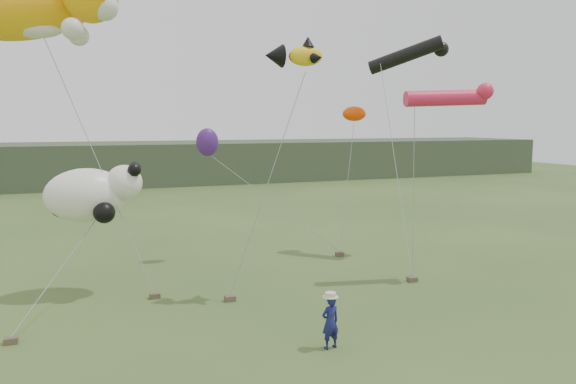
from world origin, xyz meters
The scene contains 9 objects.
ground centered at (0.00, 0.00, 0.00)m, with size 120.00×120.00×0.00m, color #385123.
headland centered at (-3.11, 44.69, 1.92)m, with size 90.00×13.00×4.00m.
festival_attendant centered at (-0.54, -0.27, 0.72)m, with size 0.53×0.35×1.44m, color navy.
sandbag_anchors centered at (-1.07, 5.37, 0.09)m, with size 13.97×6.15×0.18m.
cat_kite centered at (-7.52, 7.81, 9.92)m, with size 6.52×3.48×3.22m.
fish_kite centered at (0.26, 4.36, 8.21)m, with size 1.95×1.34×1.03m.
tube_kites centered at (7.18, 6.66, 8.10)m, with size 4.48×6.53×3.24m.
panda_kite centered at (-6.13, 7.11, 3.55)m, with size 3.29×2.13×2.05m.
misc_kites centered at (1.54, 10.31, 5.68)m, with size 7.88×1.17×2.18m.
Camera 1 is at (-6.77, -13.27, 5.98)m, focal length 35.00 mm.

